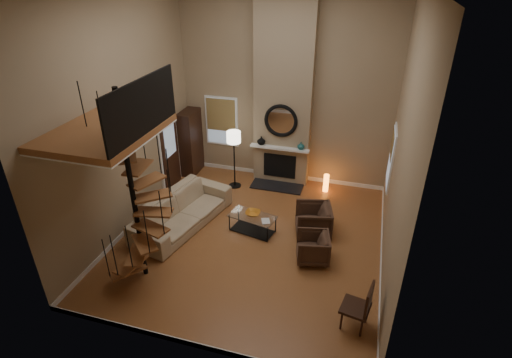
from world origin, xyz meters
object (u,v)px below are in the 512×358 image
(floor_lamp, at_px, (234,142))
(coffee_table, at_px, (252,222))
(side_chair, at_px, (361,306))
(sofa, at_px, (182,210))
(accent_lamp, at_px, (326,183))
(armchair_near, at_px, (316,220))
(hutch, at_px, (191,143))
(armchair_far, at_px, (316,248))

(floor_lamp, bearing_deg, coffee_table, -60.49)
(floor_lamp, height_order, side_chair, floor_lamp)
(sofa, bearing_deg, floor_lamp, -2.59)
(accent_lamp, bearing_deg, armchair_near, -88.80)
(coffee_table, relative_size, floor_lamp, 0.71)
(hutch, bearing_deg, coffee_table, -43.30)
(sofa, height_order, armchair_far, sofa)
(hutch, distance_m, sofa, 2.94)
(side_chair, bearing_deg, armchair_near, 114.00)
(accent_lamp, bearing_deg, armchair_far, -86.47)
(hutch, distance_m, side_chair, 7.26)
(armchair_near, bearing_deg, side_chair, 10.15)
(accent_lamp, relative_size, side_chair, 0.54)
(armchair_far, distance_m, accent_lamp, 3.14)
(armchair_near, bearing_deg, armchair_far, -5.73)
(hutch, xyz_separation_m, accent_lamp, (4.17, -0.09, -0.70))
(armchair_near, xyz_separation_m, accent_lamp, (-0.04, 2.08, -0.10))
(hutch, relative_size, armchair_near, 2.42)
(armchair_near, relative_size, side_chair, 0.83)
(armchair_near, height_order, armchair_far, armchair_near)
(sofa, xyz_separation_m, armchair_near, (3.26, 0.56, -0.04))
(sofa, distance_m, armchair_far, 3.44)
(hutch, distance_m, coffee_table, 3.79)
(coffee_table, bearing_deg, floor_lamp, 119.51)
(sofa, bearing_deg, side_chair, -102.08)
(hutch, bearing_deg, armchair_far, -36.44)
(coffee_table, relative_size, side_chair, 1.20)
(hutch, relative_size, sofa, 0.72)
(floor_lamp, bearing_deg, hutch, 161.03)
(hutch, height_order, side_chair, hutch)
(side_chair, bearing_deg, sofa, 154.59)
(floor_lamp, bearing_deg, side_chair, -48.35)
(floor_lamp, xyz_separation_m, accent_lamp, (2.59, 0.45, -1.16))
(sofa, height_order, accent_lamp, sofa)
(sofa, xyz_separation_m, floor_lamp, (0.62, 2.19, 1.02))
(hutch, relative_size, coffee_table, 1.68)
(armchair_far, height_order, side_chair, side_chair)
(hutch, relative_size, accent_lamp, 3.73)
(coffee_table, distance_m, accent_lamp, 2.87)
(armchair_near, height_order, floor_lamp, floor_lamp)
(hutch, height_order, armchair_far, hutch)
(floor_lamp, bearing_deg, armchair_far, -43.87)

